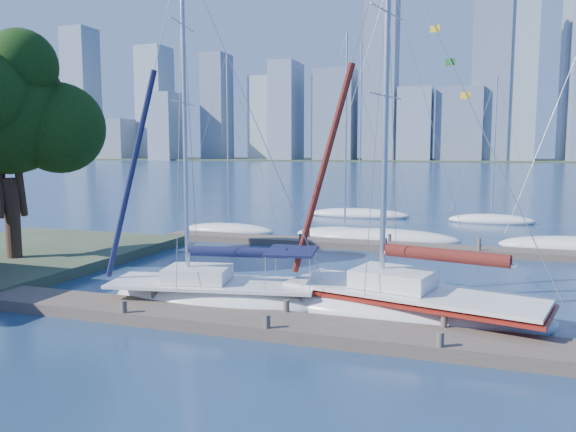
% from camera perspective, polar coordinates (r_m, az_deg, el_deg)
% --- Properties ---
extents(ground, '(700.00, 700.00, 0.00)m').
position_cam_1_polar(ground, '(18.00, -1.10, -11.68)').
color(ground, navy).
rests_on(ground, ground).
extents(near_dock, '(26.00, 2.00, 0.40)m').
position_cam_1_polar(near_dock, '(17.94, -1.10, -11.08)').
color(near_dock, '#493E35').
rests_on(near_dock, ground).
extents(far_dock, '(30.00, 1.80, 0.36)m').
position_cam_1_polar(far_dock, '(32.76, 11.79, -3.12)').
color(far_dock, '#493E35').
rests_on(far_dock, ground).
extents(far_shore, '(800.00, 100.00, 1.50)m').
position_cam_1_polar(far_shore, '(336.18, 17.78, 5.37)').
color(far_shore, '#38472D').
rests_on(far_shore, ground).
extents(tree, '(8.23, 7.52, 11.16)m').
position_cam_1_polar(tree, '(30.01, -26.66, 9.60)').
color(tree, black).
rests_on(tree, ground).
extents(sailboat_navy, '(8.35, 4.00, 13.12)m').
position_cam_1_polar(sailboat_navy, '(20.60, -7.65, -6.33)').
color(sailboat_navy, white).
rests_on(sailboat_navy, ground).
extents(sailboat_maroon, '(9.54, 5.03, 13.33)m').
position_cam_1_polar(sailboat_maroon, '(19.26, 12.38, -7.58)').
color(sailboat_maroon, white).
rests_on(sailboat_maroon, ground).
extents(bg_boat_0, '(6.88, 3.96, 12.43)m').
position_cam_1_polar(bg_boat_0, '(39.06, -6.03, -1.36)').
color(bg_boat_0, white).
rests_on(bg_boat_0, ground).
extents(bg_boat_1, '(6.61, 2.69, 13.39)m').
position_cam_1_polar(bg_boat_1, '(36.61, 5.78, -1.85)').
color(bg_boat_1, white).
rests_on(bg_boat_1, ground).
extents(bg_boat_2, '(9.10, 2.58, 16.34)m').
position_cam_1_polar(bg_boat_2, '(35.45, 9.84, -2.14)').
color(bg_boat_2, white).
rests_on(bg_boat_2, ground).
extents(bg_boat_6, '(8.86, 4.11, 14.89)m').
position_cam_1_polar(bg_boat_6, '(48.54, 7.22, 0.22)').
color(bg_boat_6, white).
rests_on(bg_boat_6, ground).
extents(bg_boat_7, '(6.83, 3.62, 11.78)m').
position_cam_1_polar(bg_boat_7, '(47.01, 19.96, -0.37)').
color(bg_boat_7, white).
rests_on(bg_boat_7, ground).
extents(skyline, '(502.05, 51.31, 116.91)m').
position_cam_1_polar(skyline, '(308.42, 21.72, 11.82)').
color(skyline, slate).
rests_on(skyline, ground).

